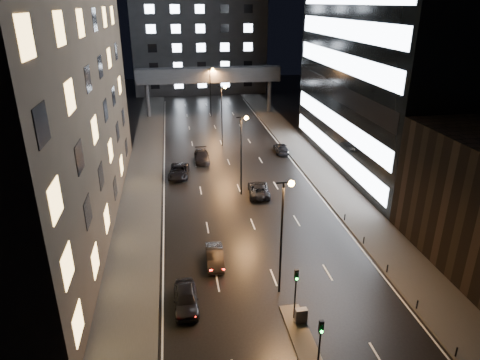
{
  "coord_description": "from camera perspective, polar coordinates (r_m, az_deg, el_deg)",
  "views": [
    {
      "loc": [
        -7.94,
        -20.77,
        22.62
      ],
      "look_at": [
        -0.91,
        23.22,
        4.0
      ],
      "focal_mm": 32.0,
      "sensor_mm": 36.0,
      "label": 1
    }
  ],
  "objects": [
    {
      "name": "traffic_signal_far",
      "position": [
        28.98,
        10.63,
        -20.16
      ],
      "size": [
        0.28,
        0.34,
        4.4
      ],
      "color": "black",
      "rests_on": "median_island"
    },
    {
      "name": "utility_cabinet",
      "position": [
        34.2,
        8.14,
        -17.42
      ],
      "size": [
        0.91,
        0.49,
        1.13
      ],
      "primitive_type": "cube",
      "rotation": [
        0.0,
        0.0,
        0.02
      ],
      "color": "#474749",
      "rests_on": "median_island"
    },
    {
      "name": "sidewalk_right",
      "position": [
        63.54,
        10.33,
        1.52
      ],
      "size": [
        5.0,
        110.0,
        0.15
      ],
      "primitive_type": "cube",
      "color": "#383533",
      "rests_on": "ground"
    },
    {
      "name": "ground",
      "position": [
        65.33,
        -1.53,
        2.42
      ],
      "size": [
        160.0,
        160.0,
        0.0
      ],
      "primitive_type": "plane",
      "color": "black",
      "rests_on": "ground"
    },
    {
      "name": "sidewalk_left",
      "position": [
        60.33,
        -12.73,
        0.15
      ],
      "size": [
        5.0,
        110.0,
        0.15
      ],
      "primitive_type": "cube",
      "color": "#383533",
      "rests_on": "ground"
    },
    {
      "name": "building_right_glass",
      "position": [
        65.64,
        22.62,
        20.99
      ],
      "size": [
        20.0,
        36.0,
        45.0
      ],
      "primitive_type": "cube",
      "color": "black",
      "rests_on": "ground"
    },
    {
      "name": "streetlight_mid_b",
      "position": [
        71.1,
        -2.33,
        9.56
      ],
      "size": [
        1.45,
        0.5,
        10.15
      ],
      "color": "black",
      "rests_on": "ground"
    },
    {
      "name": "car_away_c",
      "position": [
        60.16,
        -8.16,
        1.16
      ],
      "size": [
        3.24,
        5.92,
        1.57
      ],
      "primitive_type": "imported",
      "rotation": [
        0.0,
        0.0,
        -0.11
      ],
      "color": "black",
      "rests_on": "ground"
    },
    {
      "name": "streetlight_far",
      "position": [
        90.59,
        -3.89,
        12.38
      ],
      "size": [
        1.45,
        0.5,
        10.15
      ],
      "color": "black",
      "rests_on": "ground"
    },
    {
      "name": "car_toward_b",
      "position": [
        69.59,
        5.51,
        4.24
      ],
      "size": [
        2.43,
        5.14,
        1.45
      ],
      "primitive_type": "imported",
      "rotation": [
        0.0,
        0.0,
        3.06
      ],
      "color": "black",
      "rests_on": "ground"
    },
    {
      "name": "traffic_signal_near",
      "position": [
        32.98,
        7.45,
        -13.85
      ],
      "size": [
        0.28,
        0.34,
        4.4
      ],
      "color": "black",
      "rests_on": "median_island"
    },
    {
      "name": "skybridge",
      "position": [
        92.23,
        -4.14,
        13.72
      ],
      "size": [
        30.0,
        3.0,
        10.0
      ],
      "color": "#333335",
      "rests_on": "ground"
    },
    {
      "name": "median_island",
      "position": [
        33.09,
        8.44,
        -20.57
      ],
      "size": [
        1.6,
        8.0,
        0.15
      ],
      "primitive_type": "cube",
      "color": "#383533",
      "rests_on": "ground"
    },
    {
      "name": "bollard_row",
      "position": [
        39.55,
        20.69,
        -13.1
      ],
      "size": [
        0.12,
        25.12,
        0.9
      ],
      "color": "black",
      "rests_on": "ground"
    },
    {
      "name": "car_away_a",
      "position": [
        35.54,
        -7.24,
        -15.4
      ],
      "size": [
        1.97,
        4.75,
        1.61
      ],
      "primitive_type": "imported",
      "rotation": [
        0.0,
        0.0,
        0.02
      ],
      "color": "black",
      "rests_on": "ground"
    },
    {
      "name": "car_toward_a",
      "position": [
        53.97,
        2.5,
        -1.24
      ],
      "size": [
        3.02,
        5.62,
        1.5
      ],
      "primitive_type": "imported",
      "rotation": [
        0.0,
        0.0,
        3.04
      ],
      "color": "black",
      "rests_on": "ground"
    },
    {
      "name": "car_away_b",
      "position": [
        40.38,
        -3.39,
        -10.18
      ],
      "size": [
        1.72,
        4.51,
        1.47
      ],
      "primitive_type": "imported",
      "rotation": [
        0.0,
        0.0,
        -0.04
      ],
      "color": "black",
      "rests_on": "ground"
    },
    {
      "name": "streetlight_mid_a",
      "position": [
        52.0,
        0.34,
        4.62
      ],
      "size": [
        1.45,
        0.5,
        10.15
      ],
      "color": "black",
      "rests_on": "ground"
    },
    {
      "name": "streetlight_near",
      "position": [
        33.96,
        5.88,
        -5.79
      ],
      "size": [
        1.45,
        0.5,
        10.15
      ],
      "color": "black",
      "rests_on": "ground"
    },
    {
      "name": "building_left",
      "position": [
        47.15,
        -28.38,
        16.95
      ],
      "size": [
        15.0,
        48.0,
        40.0
      ],
      "primitive_type": "cube",
      "color": "#2D2319",
      "rests_on": "ground"
    },
    {
      "name": "building_far",
      "position": [
        119.47,
        -5.49,
        17.73
      ],
      "size": [
        34.0,
        14.0,
        25.0
      ],
      "primitive_type": "cube",
      "color": "#333335",
      "rests_on": "ground"
    },
    {
      "name": "car_away_d",
      "position": [
        65.68,
        -5.12,
        3.17
      ],
      "size": [
        2.26,
        5.43,
        1.57
      ],
      "primitive_type": "imported",
      "rotation": [
        0.0,
        0.0,
        -0.01
      ],
      "color": "black",
      "rests_on": "ground"
    }
  ]
}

